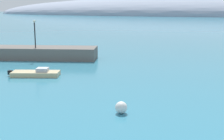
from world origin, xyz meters
The scene contains 5 objects.
breakwater_rocks centered at (-21.14, 32.44, 0.84)m, with size 22.60×4.16×1.68m, color #66605B.
distant_ridge centered at (11.81, 243.08, 0.00)m, with size 372.38×88.31×28.84m, color #8E99AD.
motorboat_sand_alongside_breakwater centered at (-12.77, 23.21, 0.30)m, with size 5.62×3.12×0.91m.
mooring_buoy_white centered at (-0.91, 14.59, 0.43)m, with size 0.86×0.86×0.86m, color silver.
harbor_lamp_post centered at (-17.95, 32.04, 4.08)m, with size 0.36×0.36×3.84m.
Camera 1 is at (4.50, -5.47, 7.52)m, focal length 49.50 mm.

